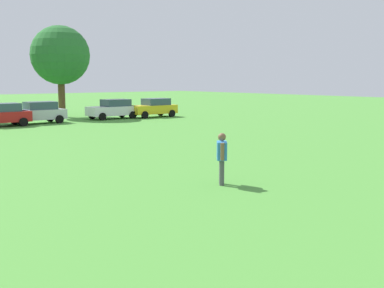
{
  "coord_description": "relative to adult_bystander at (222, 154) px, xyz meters",
  "views": [
    {
      "loc": [
        -3.43,
        1.55,
        3.45
      ],
      "look_at": [
        3.85,
        10.57,
        1.87
      ],
      "focal_mm": 44.95,
      "sensor_mm": 36.0,
      "label": 1
    }
  ],
  "objects": [
    {
      "name": "parked_car_yellow_6",
      "position": [
        14.06,
        24.49,
        -0.15
      ],
      "size": [
        4.3,
        2.02,
        1.68
      ],
      "rotation": [
        0.0,
        0.0,
        3.14
      ],
      "color": "yellow",
      "rests_on": "ground"
    },
    {
      "name": "parked_car_red_3",
      "position": [
        0.47,
        24.27,
        -0.15
      ],
      "size": [
        4.3,
        2.02,
        1.68
      ],
      "rotation": [
        0.0,
        0.0,
        3.14
      ],
      "color": "red",
      "rests_on": "ground"
    },
    {
      "name": "tree_far_right",
      "position": [
        7.63,
        29.69,
        4.48
      ],
      "size": [
        5.22,
        5.22,
        8.13
      ],
      "color": "brown",
      "rests_on": "ground"
    },
    {
      "name": "adult_bystander",
      "position": [
        0.0,
        0.0,
        0.0
      ],
      "size": [
        0.59,
        0.65,
        1.7
      ],
      "rotation": [
        0.0,
        0.0,
        4.02
      ],
      "color": "#4C4C51",
      "rests_on": "ground"
    },
    {
      "name": "parked_car_white_5",
      "position": [
        10.27,
        25.1,
        -0.15
      ],
      "size": [
        4.3,
        2.02,
        1.68
      ],
      "rotation": [
        0.0,
        0.0,
        3.14
      ],
      "color": "white",
      "rests_on": "ground"
    },
    {
      "name": "parked_car_silver_4",
      "position": [
        3.51,
        24.93,
        -0.15
      ],
      "size": [
        4.3,
        2.02,
        1.68
      ],
      "rotation": [
        0.0,
        0.0,
        3.14
      ],
      "color": "silver",
      "rests_on": "ground"
    }
  ]
}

